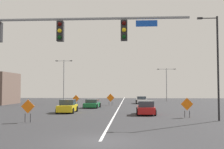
{
  "coord_description": "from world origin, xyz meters",
  "views": [
    {
      "loc": [
        1.49,
        -14.28,
        2.65
      ],
      "look_at": [
        -0.49,
        17.98,
        4.34
      ],
      "focal_mm": 44.96,
      "sensor_mm": 36.0,
      "label": 1
    }
  ],
  "objects_px": {
    "construction_sign_right_lane": "(28,108)",
    "street_lamp_mid_right": "(64,78)",
    "construction_sign_left_lane": "(76,99)",
    "car_green_mid": "(92,104)",
    "street_lamp_far_left": "(166,81)",
    "construction_sign_median_near": "(187,105)",
    "car_yellow_passing": "(67,107)",
    "street_lamp_far_right": "(217,63)",
    "construction_sign_median_far": "(111,98)",
    "car_white_far": "(141,100)",
    "traffic_signal_assembly": "(26,40)",
    "car_red_distant": "(146,108)"
  },
  "relations": [
    {
      "from": "construction_sign_right_lane",
      "to": "car_white_far",
      "type": "height_order",
      "value": "construction_sign_right_lane"
    },
    {
      "from": "street_lamp_far_right",
      "to": "construction_sign_median_near",
      "type": "relative_size",
      "value": 4.81
    },
    {
      "from": "construction_sign_right_lane",
      "to": "car_red_distant",
      "type": "relative_size",
      "value": 0.45
    },
    {
      "from": "car_white_far",
      "to": "car_red_distant",
      "type": "bearing_deg",
      "value": -91.25
    },
    {
      "from": "construction_sign_median_near",
      "to": "car_white_far",
      "type": "xyz_separation_m",
      "value": [
        -3.16,
        25.44,
        -0.51
      ]
    },
    {
      "from": "construction_sign_median_near",
      "to": "car_green_mid",
      "type": "distance_m",
      "value": 16.88
    },
    {
      "from": "car_green_mid",
      "to": "street_lamp_mid_right",
      "type": "bearing_deg",
      "value": 121.52
    },
    {
      "from": "construction_sign_right_lane",
      "to": "street_lamp_mid_right",
      "type": "bearing_deg",
      "value": 97.7
    },
    {
      "from": "street_lamp_mid_right",
      "to": "car_yellow_passing",
      "type": "height_order",
      "value": "street_lamp_mid_right"
    },
    {
      "from": "traffic_signal_assembly",
      "to": "construction_sign_median_far",
      "type": "relative_size",
      "value": 7.03
    },
    {
      "from": "construction_sign_right_lane",
      "to": "construction_sign_left_lane",
      "type": "distance_m",
      "value": 21.03
    },
    {
      "from": "street_lamp_far_left",
      "to": "street_lamp_mid_right",
      "type": "xyz_separation_m",
      "value": [
        -19.94,
        -9.68,
        0.42
      ]
    },
    {
      "from": "street_lamp_mid_right",
      "to": "car_white_far",
      "type": "height_order",
      "value": "street_lamp_mid_right"
    },
    {
      "from": "traffic_signal_assembly",
      "to": "construction_sign_median_far",
      "type": "bearing_deg",
      "value": 85.78
    },
    {
      "from": "street_lamp_far_left",
      "to": "street_lamp_mid_right",
      "type": "height_order",
      "value": "street_lamp_mid_right"
    },
    {
      "from": "street_lamp_mid_right",
      "to": "construction_sign_right_lane",
      "type": "bearing_deg",
      "value": -82.3
    },
    {
      "from": "car_green_mid",
      "to": "construction_sign_right_lane",
      "type": "bearing_deg",
      "value": -99.25
    },
    {
      "from": "street_lamp_mid_right",
      "to": "construction_sign_left_lane",
      "type": "xyz_separation_m",
      "value": [
        3.74,
        -7.57,
        -3.61
      ]
    },
    {
      "from": "traffic_signal_assembly",
      "to": "car_white_far",
      "type": "relative_size",
      "value": 3.44
    },
    {
      "from": "street_lamp_mid_right",
      "to": "car_green_mid",
      "type": "distance_m",
      "value": 13.53
    },
    {
      "from": "street_lamp_far_left",
      "to": "car_white_far",
      "type": "distance_m",
      "value": 10.74
    },
    {
      "from": "construction_sign_median_far",
      "to": "car_red_distant",
      "type": "distance_m",
      "value": 16.88
    },
    {
      "from": "traffic_signal_assembly",
      "to": "car_green_mid",
      "type": "bearing_deg",
      "value": 89.72
    },
    {
      "from": "traffic_signal_assembly",
      "to": "street_lamp_far_left",
      "type": "height_order",
      "value": "street_lamp_far_left"
    },
    {
      "from": "car_yellow_passing",
      "to": "construction_sign_median_near",
      "type": "bearing_deg",
      "value": -22.03
    },
    {
      "from": "construction_sign_left_lane",
      "to": "car_yellow_passing",
      "type": "distance_m",
      "value": 11.56
    },
    {
      "from": "street_lamp_far_right",
      "to": "car_yellow_passing",
      "type": "bearing_deg",
      "value": 152.25
    },
    {
      "from": "street_lamp_far_left",
      "to": "construction_sign_right_lane",
      "type": "bearing_deg",
      "value": -112.78
    },
    {
      "from": "construction_sign_median_near",
      "to": "construction_sign_right_lane",
      "type": "xyz_separation_m",
      "value": [
        -13.5,
        -4.52,
        -0.01
      ]
    },
    {
      "from": "street_lamp_far_left",
      "to": "car_white_far",
      "type": "relative_size",
      "value": 1.82
    },
    {
      "from": "construction_sign_median_near",
      "to": "car_green_mid",
      "type": "height_order",
      "value": "construction_sign_median_near"
    },
    {
      "from": "street_lamp_far_right",
      "to": "construction_sign_median_far",
      "type": "distance_m",
      "value": 24.33
    },
    {
      "from": "car_red_distant",
      "to": "car_white_far",
      "type": "relative_size",
      "value": 1.03
    },
    {
      "from": "traffic_signal_assembly",
      "to": "street_lamp_far_right",
      "type": "relative_size",
      "value": 1.51
    },
    {
      "from": "car_yellow_passing",
      "to": "construction_sign_left_lane",
      "type": "bearing_deg",
      "value": 96.08
    },
    {
      "from": "car_red_distant",
      "to": "car_yellow_passing",
      "type": "distance_m",
      "value": 8.99
    },
    {
      "from": "street_lamp_mid_right",
      "to": "construction_sign_left_lane",
      "type": "height_order",
      "value": "street_lamp_mid_right"
    },
    {
      "from": "construction_sign_median_near",
      "to": "street_lamp_far_right",
      "type": "bearing_deg",
      "value": -51.99
    },
    {
      "from": "construction_sign_left_lane",
      "to": "car_green_mid",
      "type": "xyz_separation_m",
      "value": [
        2.99,
        -3.41,
        -0.52
      ]
    },
    {
      "from": "construction_sign_median_near",
      "to": "street_lamp_mid_right",
      "type": "bearing_deg",
      "value": 125.81
    },
    {
      "from": "street_lamp_far_right",
      "to": "construction_sign_median_far",
      "type": "height_order",
      "value": "street_lamp_far_right"
    },
    {
      "from": "car_green_mid",
      "to": "street_lamp_far_left",
      "type": "bearing_deg",
      "value": 57.42
    },
    {
      "from": "traffic_signal_assembly",
      "to": "street_lamp_mid_right",
      "type": "xyz_separation_m",
      "value": [
        -6.61,
        36.42,
        -0.5
      ]
    },
    {
      "from": "construction_sign_right_lane",
      "to": "car_white_far",
      "type": "relative_size",
      "value": 0.47
    },
    {
      "from": "traffic_signal_assembly",
      "to": "street_lamp_far_right",
      "type": "height_order",
      "value": "street_lamp_far_right"
    },
    {
      "from": "street_lamp_far_left",
      "to": "construction_sign_median_near",
      "type": "distance_m",
      "value": 34.0
    },
    {
      "from": "street_lamp_far_left",
      "to": "car_yellow_passing",
      "type": "relative_size",
      "value": 1.69
    },
    {
      "from": "construction_sign_right_lane",
      "to": "car_white_far",
      "type": "distance_m",
      "value": 31.7
    },
    {
      "from": "construction_sign_median_near",
      "to": "car_white_far",
      "type": "bearing_deg",
      "value": 97.09
    },
    {
      "from": "traffic_signal_assembly",
      "to": "construction_sign_median_near",
      "type": "bearing_deg",
      "value": 48.94
    }
  ]
}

